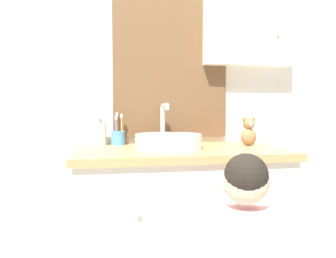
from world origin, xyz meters
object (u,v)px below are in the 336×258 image
at_px(toothbrush_holder, 118,137).
at_px(child_figure, 245,237).
at_px(sink_basin, 168,140).
at_px(teddy_bear, 249,132).
at_px(soap_dispenser, 100,134).

bearing_deg(toothbrush_holder, child_figure, -55.98).
xyz_separation_m(sink_basin, child_figure, (0.21, -0.46, -0.32)).
xyz_separation_m(toothbrush_holder, teddy_bear, (0.69, -0.15, 0.03)).
height_order(soap_dispenser, child_figure, soap_dispenser).
bearing_deg(toothbrush_holder, soap_dispenser, -172.70).
distance_m(toothbrush_holder, soap_dispenser, 0.10).
xyz_separation_m(toothbrush_holder, child_figure, (0.45, -0.67, -0.32)).
bearing_deg(teddy_bear, child_figure, -114.13).
distance_m(child_figure, teddy_bear, 0.68).
bearing_deg(soap_dispenser, child_figure, -50.32).
bearing_deg(teddy_bear, sink_basin, -171.79).
bearing_deg(soap_dispenser, toothbrush_holder, 7.30).
height_order(sink_basin, teddy_bear, sink_basin).
height_order(sink_basin, child_figure, sink_basin).
bearing_deg(sink_basin, teddy_bear, 8.21).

